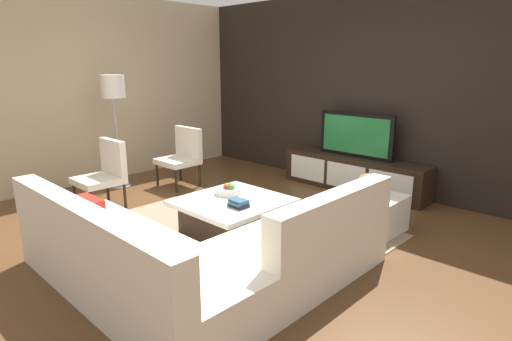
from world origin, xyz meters
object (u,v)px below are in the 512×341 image
at_px(television, 356,135).
at_px(book_stack, 239,203).
at_px(fruit_bowl, 228,190).
at_px(accent_chair_near, 105,171).
at_px(accent_chair_far, 183,153).
at_px(coffee_table, 233,215).
at_px(floor_lamp, 113,93).
at_px(media_console, 353,174).
at_px(sectional_couch, 198,255).
at_px(ottoman, 366,213).
at_px(decorative_ball, 367,185).

relative_size(television, book_stack, 5.87).
bearing_deg(fruit_bowl, accent_chair_near, -157.65).
bearing_deg(accent_chair_near, accent_chair_far, 107.21).
distance_m(coffee_table, floor_lamp, 2.76).
relative_size(media_console, television, 1.90).
distance_m(sectional_couch, floor_lamp, 3.45).
xyz_separation_m(accent_chair_near, ottoman, (2.76, 1.61, -0.29)).
bearing_deg(television, ottoman, -53.88).
bearing_deg(book_stack, ottoman, 56.52).
distance_m(accent_chair_near, accent_chair_far, 1.32).
bearing_deg(decorative_ball, coffee_table, -133.27).
distance_m(floor_lamp, decorative_ball, 3.74).
distance_m(coffee_table, book_stack, 0.33).
bearing_deg(coffee_table, book_stack, -28.79).
distance_m(decorative_ball, book_stack, 1.42).
bearing_deg(accent_chair_far, sectional_couch, -28.79).
relative_size(sectional_couch, ottoman, 3.46).
height_order(floor_lamp, decorative_ball, floor_lamp).
relative_size(television, coffee_table, 1.08).
height_order(coffee_table, ottoman, ottoman).
bearing_deg(decorative_ball, floor_lamp, -163.61).
xyz_separation_m(ottoman, book_stack, (-0.78, -1.18, 0.22)).
distance_m(sectional_couch, accent_chair_near, 2.42).
xyz_separation_m(floor_lamp, ottoman, (3.49, 1.03, -1.18)).
distance_m(ottoman, accent_chair_far, 2.94).
distance_m(floor_lamp, ottoman, 3.83).
relative_size(media_console, accent_chair_far, 2.51).
height_order(ottoman, book_stack, book_stack).
xyz_separation_m(television, ottoman, (0.90, -1.23, -0.61)).
bearing_deg(floor_lamp, fruit_bowl, 1.63).
xyz_separation_m(accent_chair_near, floor_lamp, (-0.74, 0.58, 0.89)).
bearing_deg(sectional_couch, floor_lamp, 162.09).
xyz_separation_m(coffee_table, decorative_ball, (1.00, 1.06, 0.32)).
height_order(coffee_table, accent_chair_near, accent_chair_near).
bearing_deg(sectional_couch, ottoman, 79.42).
height_order(television, floor_lamp, floor_lamp).
height_order(media_console, coffee_table, media_console).
xyz_separation_m(sectional_couch, accent_chair_far, (-2.53, 1.73, 0.21)).
distance_m(media_console, decorative_ball, 1.55).
bearing_deg(coffee_table, accent_chair_far, 158.28).
xyz_separation_m(accent_chair_near, accent_chair_far, (-0.15, 1.31, 0.00)).
relative_size(sectional_couch, coffee_table, 2.27).
distance_m(floor_lamp, book_stack, 2.88).
relative_size(accent_chair_near, fruit_bowl, 3.11).
bearing_deg(decorative_ball, sectional_couch, -100.58).
height_order(floor_lamp, fruit_bowl, floor_lamp).
relative_size(coffee_table, fruit_bowl, 3.81).
xyz_separation_m(coffee_table, book_stack, (0.22, -0.12, 0.22)).
bearing_deg(sectional_couch, coffee_table, 122.57).
xyz_separation_m(television, decorative_ball, (0.90, -1.23, -0.29)).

